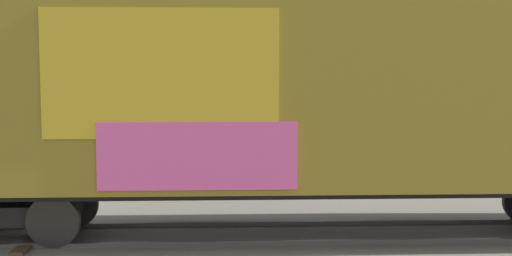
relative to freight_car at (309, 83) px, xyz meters
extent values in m
plane|color=slate|center=(-0.16, 0.00, -2.83)|extent=(260.00, 260.00, 0.00)
cube|color=#4C4742|center=(0.06, -0.72, -2.79)|extent=(59.84, 4.62, 0.08)
cube|color=#4C4742|center=(-0.05, 0.72, -2.79)|extent=(59.84, 4.62, 0.08)
cube|color=#423323|center=(-4.95, -0.37, -2.79)|extent=(0.43, 2.51, 0.07)
cube|color=olive|center=(0.00, 0.00, 0.07)|extent=(17.21, 4.18, 3.76)
cube|color=#B2931E|center=(-2.43, -1.65, 0.17)|extent=(3.74, 0.31, 2.07)
cube|color=#CC4C8C|center=(-1.85, -1.61, -1.15)|extent=(3.20, 0.27, 1.10)
cube|color=black|center=(0.00, 0.00, -1.91)|extent=(16.77, 2.85, 0.20)
cube|color=black|center=(-5.33, -0.40, -2.32)|extent=(2.19, 1.46, 0.36)
cylinder|color=black|center=(-4.43, -1.05, -2.37)|extent=(0.93, 0.19, 0.92)
cylinder|color=black|center=(-4.54, 0.38, -2.37)|extent=(0.93, 0.19, 0.92)
cylinder|color=silver|center=(1.80, 11.57, 2.04)|extent=(0.12, 0.12, 9.73)
cube|color=silver|center=(-0.16, 70.25, 2.72)|extent=(129.10, 33.50, 11.09)
cube|color=black|center=(-2.41, 5.31, -2.14)|extent=(4.90, 2.14, 0.74)
cube|color=#2D333D|center=(-2.74, 5.33, -1.43)|extent=(2.57, 1.82, 0.68)
cylinder|color=black|center=(-0.73, 6.10, -2.51)|extent=(0.65, 0.26, 0.64)
cylinder|color=black|center=(-0.83, 4.33, -2.51)|extent=(0.65, 0.26, 0.64)
cylinder|color=black|center=(-3.98, 6.29, -2.51)|extent=(0.65, 0.26, 0.64)
cylinder|color=black|center=(-4.09, 4.52, -2.51)|extent=(0.65, 0.26, 0.64)
cube|color=#9E8966|center=(3.08, 5.95, -2.11)|extent=(4.21, 1.95, 0.80)
cube|color=#2D333D|center=(2.79, 5.96, -1.36)|extent=(1.87, 1.65, 0.70)
cylinder|color=black|center=(4.52, 6.70, -2.51)|extent=(0.65, 0.25, 0.64)
cylinder|color=black|center=(4.44, 5.05, -2.51)|extent=(0.65, 0.25, 0.64)
cylinder|color=black|center=(1.71, 6.85, -2.51)|extent=(0.65, 0.25, 0.64)
cylinder|color=black|center=(1.63, 5.20, -2.51)|extent=(0.65, 0.25, 0.64)
camera|label=1|loc=(-0.59, -11.28, 0.11)|focal=42.93mm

